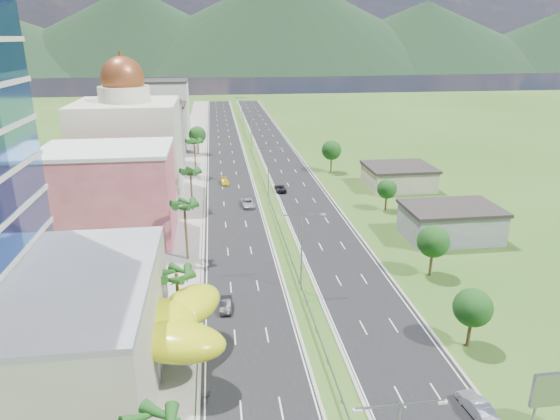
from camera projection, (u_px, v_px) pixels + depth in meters
name	position (u px, v px, depth m)	size (l,w,h in m)	color
ground	(316.00, 331.00, 57.61)	(500.00, 500.00, 0.00)	#2D5119
road_left	(227.00, 157.00, 140.92)	(11.00, 260.00, 0.04)	black
road_right	(279.00, 155.00, 142.78)	(11.00, 260.00, 0.04)	black
sidewalk_left	(193.00, 158.00, 139.73)	(7.00, 260.00, 0.12)	gray
median_guardrail	(259.00, 170.00, 124.80)	(0.10, 216.06, 0.76)	gray
streetlight_median_b	(302.00, 244.00, 64.75)	(6.04, 0.25, 11.00)	gray
streetlight_median_c	(268.00, 168.00, 102.20)	(6.04, 0.25, 11.00)	gray
streetlight_median_d	(251.00, 130.00, 144.32)	(6.04, 0.25, 11.00)	gray
streetlight_median_e	(242.00, 109.00, 186.45)	(6.04, 0.25, 11.00)	gray
lime_canopy	(128.00, 325.00, 49.74)	(18.00, 15.00, 7.40)	#B4BE12
pink_shophouse	(110.00, 196.00, 81.63)	(20.00, 15.00, 15.00)	#BA4C5D
domed_building	(129.00, 144.00, 101.89)	(20.00, 20.00, 28.70)	beige
midrise_grey	(150.00, 137.00, 126.52)	(16.00, 15.00, 16.00)	gray
midrise_beige	(159.00, 128.00, 147.61)	(16.00, 15.00, 13.00)	#9E9882
midrise_white	(165.00, 109.00, 168.32)	(16.00, 15.00, 18.00)	silver
shed_near	(450.00, 224.00, 83.66)	(15.00, 10.00, 5.00)	gray
shed_far	(398.00, 178.00, 112.09)	(14.00, 12.00, 4.40)	#9E9882
palm_tree_b	(176.00, 277.00, 55.24)	(3.60, 3.60, 8.10)	#47301C
palm_tree_c	(184.00, 207.00, 73.49)	(3.60, 3.60, 9.60)	#47301C
palm_tree_d	(191.00, 173.00, 95.33)	(3.60, 3.60, 8.60)	#47301C
palm_tree_e	(194.00, 143.00, 118.48)	(3.60, 3.60, 9.40)	#47301C
leafy_tree_lfar	(197.00, 135.00, 142.78)	(4.90, 4.90, 8.05)	#47301C
leafy_tree_ra	(473.00, 308.00, 53.34)	(4.20, 4.20, 6.90)	#47301C
leafy_tree_rb	(433.00, 242.00, 69.50)	(4.55, 4.55, 7.47)	#47301C
leafy_tree_rc	(387.00, 189.00, 96.34)	(3.85, 3.85, 6.33)	#47301C
leafy_tree_rd	(332.00, 150.00, 123.54)	(4.90, 4.90, 8.05)	#47301C
mountain_ridge	(285.00, 71.00, 486.31)	(860.00, 140.00, 90.00)	black
car_dark_left	(226.00, 305.00, 61.96)	(1.38, 3.96, 1.31)	black
car_silver_mid_left	(248.00, 203.00, 99.57)	(2.37, 5.14, 1.43)	#A0A2A8
car_yellow_far_left	(225.00, 181.00, 114.75)	(1.82, 4.47, 1.30)	gold
car_silver_right	(477.00, 406.00, 44.86)	(1.58, 4.52, 1.49)	#999AA0
car_dark_far_right	(280.00, 188.00, 109.54)	(2.26, 4.90, 1.36)	black
motorcycle	(208.00, 396.00, 46.23)	(0.64, 2.13, 1.36)	black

